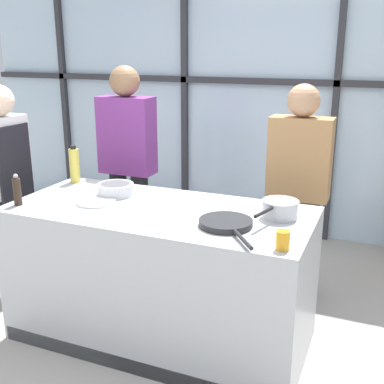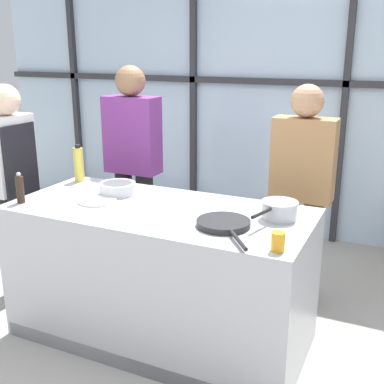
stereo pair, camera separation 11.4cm
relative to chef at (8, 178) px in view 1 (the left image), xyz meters
name	(u,v)px [view 1 (the left image)]	position (x,y,z in m)	size (l,w,h in m)	color
ground_plane	(162,335)	(1.31, -0.12, -0.93)	(18.00, 18.00, 0.00)	#ADA89E
back_window_wall	(257,95)	(1.31, 2.10, 0.47)	(6.40, 0.10, 2.80)	silver
demo_island	(160,275)	(1.31, -0.12, -0.48)	(1.89, 0.86, 0.90)	#B7BABF
chef	(8,178)	(0.00, 0.00, 0.00)	(0.23, 0.37, 1.61)	black
spectator_far_left	(128,159)	(0.61, 0.72, 0.05)	(0.45, 0.24, 1.73)	black
spectator_center_left	(298,184)	(2.01, 0.72, -0.01)	(0.43, 0.23, 1.62)	#47382D
frying_pan	(226,223)	(1.79, -0.25, -0.01)	(0.40, 0.47, 0.04)	#232326
saucepan	(280,208)	(2.03, 0.00, 0.03)	(0.21, 0.39, 0.11)	silver
white_plate	(96,202)	(0.88, -0.17, -0.02)	(0.25, 0.25, 0.01)	white
mixing_bowl	(116,189)	(0.91, 0.03, 0.01)	(0.25, 0.25, 0.08)	silver
oil_bottle	(74,165)	(0.46, 0.19, 0.10)	(0.07, 0.07, 0.27)	#E0CC4C
pepper_grinder	(17,191)	(0.45, -0.40, 0.06)	(0.05, 0.05, 0.20)	#332319
juice_glass_near	(283,240)	(2.15, -0.45, 0.02)	(0.07, 0.07, 0.10)	orange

